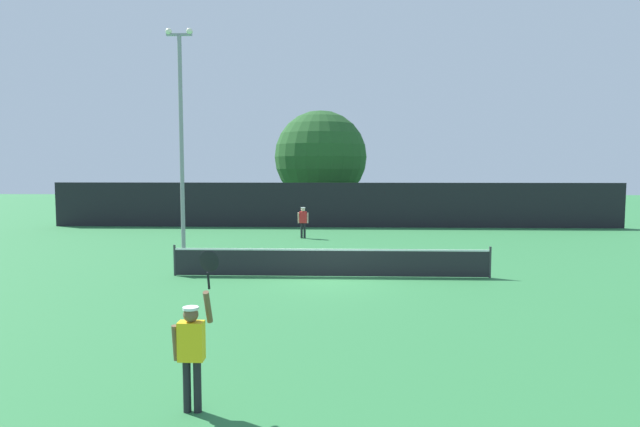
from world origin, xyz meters
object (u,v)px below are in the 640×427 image
tennis_ball (258,264)px  large_tree (321,157)px  light_pole (181,129)px  parked_car_near (239,207)px  player_serving (192,343)px  player_receiving (303,219)px

tennis_ball → large_tree: size_ratio=0.01×
light_pole → tennis_ball: bearing=-38.1°
large_tree → parked_car_near: size_ratio=1.83×
tennis_ball → large_tree: large_tree is taller
parked_car_near → player_serving: bearing=-84.4°
light_pole → player_receiving: bearing=47.0°
player_receiving → large_tree: large_tree is taller
tennis_ball → large_tree: (1.73, 19.05, 4.53)m
player_serving → tennis_ball: bearing=94.2°
light_pole → parked_car_near: size_ratio=2.24×
tennis_ball → light_pole: 7.17m
tennis_ball → large_tree: 19.66m
player_serving → large_tree: (0.80, 31.54, 3.49)m
player_receiving → tennis_ball: (-1.19, -8.19, -0.98)m
player_serving → parked_car_near: player_serving is taller
light_pole → parked_car_near: (-0.94, 18.04, -4.64)m
player_receiving → light_pole: size_ratio=0.17×
player_serving → parked_car_near: size_ratio=0.57×
player_receiving → parked_car_near: size_ratio=0.38×
tennis_ball → light_pole: light_pole is taller
player_receiving → large_tree: bearing=-92.9°
player_receiving → tennis_ball: size_ratio=24.33×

